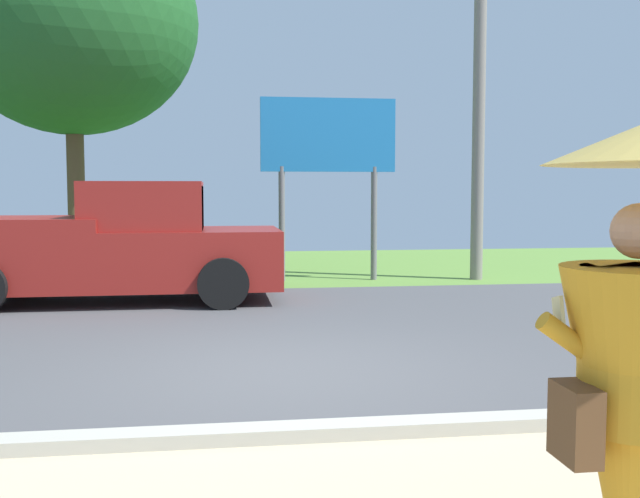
# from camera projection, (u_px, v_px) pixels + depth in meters

# --- Properties ---
(ground_plane) EXTENTS (40.00, 22.00, 0.20)m
(ground_plane) POSITION_uv_depth(u_px,v_px,m) (264.00, 322.00, 10.12)
(ground_plane) COLOR #4C4C4F
(pickup_truck) EXTENTS (5.20, 2.28, 1.88)m
(pickup_truck) POSITION_uv_depth(u_px,v_px,m) (115.00, 246.00, 11.61)
(pickup_truck) COLOR maroon
(pickup_truck) RESTS_ON ground_plane
(utility_pole) EXTENTS (1.80, 0.24, 7.52)m
(utility_pole) POSITION_uv_depth(u_px,v_px,m) (479.00, 76.00, 14.25)
(utility_pole) COLOR gray
(utility_pole) RESTS_ON ground_plane
(roadside_billboard) EXTENTS (2.60, 0.12, 3.50)m
(roadside_billboard) POSITION_uv_depth(u_px,v_px,m) (328.00, 148.00, 14.18)
(roadside_billboard) COLOR slate
(roadside_billboard) RESTS_ON ground_plane
(tree_left_far) EXTENTS (5.16, 5.16, 7.58)m
(tree_left_far) POSITION_uv_depth(u_px,v_px,m) (72.00, 21.00, 15.24)
(tree_left_far) COLOR brown
(tree_left_far) RESTS_ON ground_plane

